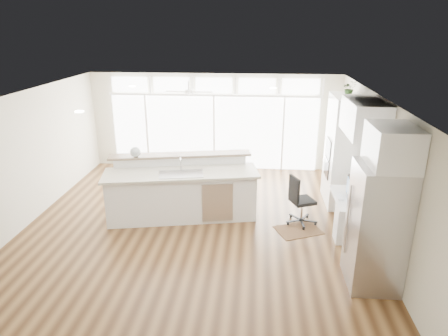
{
  "coord_description": "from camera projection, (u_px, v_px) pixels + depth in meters",
  "views": [
    {
      "loc": [
        1.23,
        -7.03,
        3.94
      ],
      "look_at": [
        0.57,
        0.6,
        1.19
      ],
      "focal_mm": 32.0,
      "sensor_mm": 36.0,
      "label": 1
    }
  ],
  "objects": [
    {
      "name": "floor",
      "position": [
        193.0,
        233.0,
        8.03
      ],
      "size": [
        7.0,
        8.0,
        0.02
      ],
      "primitive_type": "cube",
      "color": "#442914",
      "rests_on": "ground"
    },
    {
      "name": "ceiling",
      "position": [
        189.0,
        99.0,
        7.11
      ],
      "size": [
        7.0,
        8.0,
        0.02
      ],
      "primitive_type": "cube",
      "color": "white",
      "rests_on": "wall_back"
    },
    {
      "name": "wall_back",
      "position": [
        214.0,
        122.0,
        11.32
      ],
      "size": [
        7.0,
        0.04,
        2.7
      ],
      "primitive_type": "cube",
      "color": "beige",
      "rests_on": "floor"
    },
    {
      "name": "wall_front",
      "position": [
        124.0,
        312.0,
        3.82
      ],
      "size": [
        7.0,
        0.04,
        2.7
      ],
      "primitive_type": "cube",
      "color": "beige",
      "rests_on": "floor"
    },
    {
      "name": "wall_left",
      "position": [
        16.0,
        165.0,
        7.85
      ],
      "size": [
        0.04,
        8.0,
        2.7
      ],
      "primitive_type": "cube",
      "color": "beige",
      "rests_on": "floor"
    },
    {
      "name": "wall_right",
      "position": [
        381.0,
        175.0,
        7.29
      ],
      "size": [
        0.04,
        8.0,
        2.7
      ],
      "primitive_type": "cube",
      "color": "beige",
      "rests_on": "floor"
    },
    {
      "name": "glass_wall",
      "position": [
        214.0,
        133.0,
        11.37
      ],
      "size": [
        5.8,
        0.06,
        2.08
      ],
      "primitive_type": "cube",
      "color": "white",
      "rests_on": "wall_back"
    },
    {
      "name": "transom_row",
      "position": [
        214.0,
        85.0,
        10.92
      ],
      "size": [
        5.9,
        0.06,
        0.4
      ],
      "primitive_type": "cube",
      "color": "white",
      "rests_on": "wall_back"
    },
    {
      "name": "desk_window",
      "position": [
        375.0,
        160.0,
        7.51
      ],
      "size": [
        0.04,
        0.85,
        0.85
      ],
      "primitive_type": "cube",
      "color": "white",
      "rests_on": "wall_right"
    },
    {
      "name": "ceiling_fan",
      "position": [
        189.0,
        88.0,
        9.85
      ],
      "size": [
        1.16,
        1.16,
        0.32
      ],
      "primitive_type": "cube",
      "color": "white",
      "rests_on": "ceiling"
    },
    {
      "name": "recessed_lights",
      "position": [
        191.0,
        98.0,
        7.31
      ],
      "size": [
        3.4,
        3.0,
        0.02
      ],
      "primitive_type": "cube",
      "color": "white",
      "rests_on": "ceiling"
    },
    {
      "name": "oven_cabinet",
      "position": [
        343.0,
        151.0,
        9.04
      ],
      "size": [
        0.64,
        1.2,
        2.5
      ],
      "primitive_type": "cube",
      "color": "white",
      "rests_on": "floor"
    },
    {
      "name": "desk_nook",
      "position": [
        351.0,
        215.0,
        7.93
      ],
      "size": [
        0.72,
        1.3,
        0.76
      ],
      "primitive_type": "cube",
      "color": "white",
      "rests_on": "floor"
    },
    {
      "name": "upper_cabinets",
      "position": [
        365.0,
        118.0,
        7.26
      ],
      "size": [
        0.64,
        1.3,
        0.64
      ],
      "primitive_type": "cube",
      "color": "white",
      "rests_on": "wall_right"
    },
    {
      "name": "refrigerator",
      "position": [
        377.0,
        227.0,
        6.17
      ],
      "size": [
        0.76,
        0.9,
        2.0
      ],
      "primitive_type": "cube",
      "color": "silver",
      "rests_on": "floor"
    },
    {
      "name": "fridge_cabinet",
      "position": [
        393.0,
        146.0,
        5.73
      ],
      "size": [
        0.64,
        0.9,
        0.6
      ],
      "primitive_type": "cube",
      "color": "white",
      "rests_on": "wall_right"
    },
    {
      "name": "framed_photos",
      "position": [
        366.0,
        157.0,
        8.14
      ],
      "size": [
        0.06,
        0.22,
        0.8
      ],
      "primitive_type": "cube",
      "color": "black",
      "rests_on": "wall_right"
    },
    {
      "name": "kitchen_island",
      "position": [
        182.0,
        190.0,
        8.47
      ],
      "size": [
        3.4,
        1.82,
        1.28
      ],
      "primitive_type": "cube",
      "rotation": [
        0.0,
        0.0,
        0.2
      ],
      "color": "white",
      "rests_on": "floor"
    },
    {
      "name": "rug",
      "position": [
        298.0,
        230.0,
        8.12
      ],
      "size": [
        1.04,
        0.92,
        0.01
      ],
      "primitive_type": "cube",
      "rotation": [
        0.0,
        0.0,
        0.41
      ],
      "color": "#341F10",
      "rests_on": "floor"
    },
    {
      "name": "office_chair",
      "position": [
        302.0,
        200.0,
        8.24
      ],
      "size": [
        0.7,
        0.68,
        1.06
      ],
      "primitive_type": "cube",
      "rotation": [
        0.0,
        0.0,
        0.39
      ],
      "color": "black",
      "rests_on": "floor"
    },
    {
      "name": "fishbowl",
      "position": [
        135.0,
        152.0,
        8.49
      ],
      "size": [
        0.27,
        0.27,
        0.23
      ],
      "primitive_type": "sphere",
      "rotation": [
        0.0,
        0.0,
        0.22
      ],
      "color": "silver",
      "rests_on": "kitchen_island"
    },
    {
      "name": "monitor",
      "position": [
        350.0,
        187.0,
        7.73
      ],
      "size": [
        0.11,
        0.51,
        0.43
      ],
      "primitive_type": "cube",
      "rotation": [
        0.0,
        0.0,
        -0.06
      ],
      "color": "black",
      "rests_on": "desk_nook"
    },
    {
      "name": "keyboard",
      "position": [
        340.0,
        197.0,
        7.82
      ],
      "size": [
        0.12,
        0.3,
        0.02
      ],
      "primitive_type": "cube",
      "rotation": [
        0.0,
        0.0,
        -0.03
      ],
      "color": "white",
      "rests_on": "desk_nook"
    },
    {
      "name": "potted_plant",
      "position": [
        349.0,
        90.0,
        8.57
      ],
      "size": [
        0.33,
        0.36,
        0.25
      ],
      "primitive_type": "imported",
      "rotation": [
        0.0,
        0.0,
        0.14
      ],
      "color": "#355E28",
      "rests_on": "oven_cabinet"
    }
  ]
}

